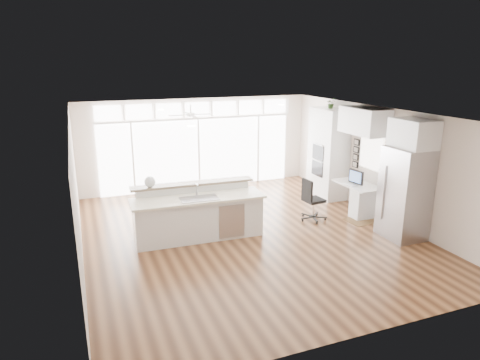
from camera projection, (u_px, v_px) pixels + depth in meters
name	position (u px, v px, depth m)	size (l,w,h in m)	color
floor	(248.00, 234.00, 9.63)	(7.00, 8.00, 0.02)	#452715
ceiling	(248.00, 114.00, 8.89)	(7.00, 8.00, 0.02)	silver
wall_back	(198.00, 144.00, 12.85)	(7.00, 0.04, 2.70)	beige
wall_front	(362.00, 250.00, 5.67)	(7.00, 0.04, 2.70)	beige
wall_left	(76.00, 194.00, 8.04)	(0.04, 8.00, 2.70)	beige
wall_right	(380.00, 163.00, 10.48)	(0.04, 8.00, 2.70)	beige
glass_wall	(199.00, 154.00, 12.87)	(5.80, 0.06, 2.08)	white
transom_row	(197.00, 109.00, 12.51)	(5.90, 0.06, 0.40)	white
desk_window	(372.00, 152.00, 10.68)	(0.04, 0.85, 0.85)	white
ceiling_fan	(191.00, 111.00, 11.29)	(1.16, 1.16, 0.32)	white
recessed_lights	(245.00, 113.00, 9.08)	(3.40, 3.00, 0.02)	beige
oven_cabinet	(328.00, 153.00, 12.00)	(0.64, 1.20, 2.50)	silver
desk_nook	(357.00, 198.00, 10.88)	(0.72, 1.30, 0.76)	silver
upper_cabinets	(364.00, 121.00, 10.36)	(0.64, 1.30, 0.64)	silver
refrigerator	(405.00, 193.00, 9.22)	(0.76, 0.90, 2.00)	#A2A1A6
fridge_cabinet	(414.00, 134.00, 8.89)	(0.64, 0.90, 0.60)	silver
framed_photos	(356.00, 153.00, 11.27)	(0.06, 0.22, 0.80)	black
kitchen_island	(198.00, 213.00, 9.28)	(2.87, 1.08, 1.14)	silver
rug	(363.00, 220.00, 10.44)	(0.82, 0.59, 0.01)	#3B2512
office_chair	(314.00, 200.00, 10.34)	(0.54, 0.50, 1.03)	black
fishbowl	(150.00, 182.00, 9.15)	(0.24, 0.24, 0.24)	silver
monitor	(356.00, 177.00, 10.70)	(0.08, 0.47, 0.39)	black
keyboard	(350.00, 185.00, 10.69)	(0.13, 0.34, 0.02)	silver
potted_plant	(331.00, 104.00, 11.63)	(0.26, 0.29, 0.23)	#355826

